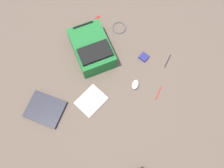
{
  "coord_description": "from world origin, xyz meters",
  "views": [
    {
      "loc": [
        -0.39,
        0.61,
        1.98
      ],
      "look_at": [
        -0.02,
        -0.01,
        0.02
      ],
      "focal_mm": 37.57,
      "sensor_mm": 36.0,
      "label": 1
    }
  ],
  "objects_px": {
    "pen_black": "(168,61)",
    "pen_blue": "(159,93)",
    "laptop": "(45,109)",
    "earbud_pouch": "(144,57)",
    "backpack": "(92,49)",
    "computer_mouse": "(135,85)",
    "usb_stick": "(98,17)",
    "cable_coil": "(119,28)",
    "book_comic": "(91,101)"
  },
  "relations": [
    {
      "from": "computer_mouse",
      "to": "earbud_pouch",
      "type": "xyz_separation_m",
      "value": [
        0.06,
        -0.29,
        -0.01
      ]
    },
    {
      "from": "pen_black",
      "to": "earbud_pouch",
      "type": "xyz_separation_m",
      "value": [
        0.21,
        0.08,
        0.01
      ]
    },
    {
      "from": "pen_blue",
      "to": "cable_coil",
      "type": "bearing_deg",
      "value": -32.23
    },
    {
      "from": "backpack",
      "to": "earbud_pouch",
      "type": "xyz_separation_m",
      "value": [
        -0.44,
        -0.21,
        -0.08
      ]
    },
    {
      "from": "pen_blue",
      "to": "computer_mouse",
      "type": "bearing_deg",
      "value": 11.49
    },
    {
      "from": "earbud_pouch",
      "to": "usb_stick",
      "type": "height_order",
      "value": "earbud_pouch"
    },
    {
      "from": "laptop",
      "to": "pen_black",
      "type": "relative_size",
      "value": 2.4
    },
    {
      "from": "book_comic",
      "to": "pen_black",
      "type": "distance_m",
      "value": 0.8
    },
    {
      "from": "backpack",
      "to": "computer_mouse",
      "type": "distance_m",
      "value": 0.51
    },
    {
      "from": "laptop",
      "to": "pen_black",
      "type": "xyz_separation_m",
      "value": [
        -0.7,
        -0.96,
        -0.01
      ]
    },
    {
      "from": "laptop",
      "to": "earbud_pouch",
      "type": "distance_m",
      "value": 1.01
    },
    {
      "from": "laptop",
      "to": "usb_stick",
      "type": "relative_size",
      "value": 5.9
    },
    {
      "from": "cable_coil",
      "to": "usb_stick",
      "type": "distance_m",
      "value": 0.25
    },
    {
      "from": "pen_blue",
      "to": "earbud_pouch",
      "type": "relative_size",
      "value": 1.75
    },
    {
      "from": "laptop",
      "to": "earbud_pouch",
      "type": "bearing_deg",
      "value": -119.3
    },
    {
      "from": "pen_blue",
      "to": "earbud_pouch",
      "type": "bearing_deg",
      "value": -41.03
    },
    {
      "from": "pen_black",
      "to": "pen_blue",
      "type": "xyz_separation_m",
      "value": [
        -0.07,
        0.32,
        -0.0
      ]
    },
    {
      "from": "earbud_pouch",
      "to": "usb_stick",
      "type": "relative_size",
      "value": 1.28
    },
    {
      "from": "computer_mouse",
      "to": "usb_stick",
      "type": "height_order",
      "value": "computer_mouse"
    },
    {
      "from": "laptop",
      "to": "book_comic",
      "type": "bearing_deg",
      "value": -137.84
    },
    {
      "from": "cable_coil",
      "to": "pen_black",
      "type": "bearing_deg",
      "value": 171.93
    },
    {
      "from": "cable_coil",
      "to": "pen_blue",
      "type": "xyz_separation_m",
      "value": [
        -0.64,
        0.4,
        -0.0
      ]
    },
    {
      "from": "usb_stick",
      "to": "earbud_pouch",
      "type": "bearing_deg",
      "value": 165.7
    },
    {
      "from": "book_comic",
      "to": "usb_stick",
      "type": "height_order",
      "value": "book_comic"
    },
    {
      "from": "laptop",
      "to": "pen_black",
      "type": "height_order",
      "value": "laptop"
    },
    {
      "from": "backpack",
      "to": "laptop",
      "type": "bearing_deg",
      "value": 85.32
    },
    {
      "from": "usb_stick",
      "to": "pen_blue",
      "type": "bearing_deg",
      "value": 155.87
    },
    {
      "from": "pen_black",
      "to": "usb_stick",
      "type": "bearing_deg",
      "value": -5.21
    },
    {
      "from": "laptop",
      "to": "usb_stick",
      "type": "xyz_separation_m",
      "value": [
        0.12,
        -1.03,
        -0.01
      ]
    },
    {
      "from": "computer_mouse",
      "to": "pen_blue",
      "type": "bearing_deg",
      "value": 179.25
    },
    {
      "from": "laptop",
      "to": "pen_blue",
      "type": "relative_size",
      "value": 2.63
    },
    {
      "from": "book_comic",
      "to": "pen_black",
      "type": "xyz_separation_m",
      "value": [
        -0.41,
        -0.69,
        -0.0
      ]
    },
    {
      "from": "book_comic",
      "to": "backpack",
      "type": "bearing_deg",
      "value": -59.12
    },
    {
      "from": "usb_stick",
      "to": "backpack",
      "type": "bearing_deg",
      "value": 115.37
    },
    {
      "from": "cable_coil",
      "to": "earbud_pouch",
      "type": "distance_m",
      "value": 0.4
    },
    {
      "from": "cable_coil",
      "to": "usb_stick",
      "type": "bearing_deg",
      "value": 1.49
    },
    {
      "from": "earbud_pouch",
      "to": "backpack",
      "type": "bearing_deg",
      "value": 25.31
    },
    {
      "from": "computer_mouse",
      "to": "pen_black",
      "type": "height_order",
      "value": "computer_mouse"
    },
    {
      "from": "backpack",
      "to": "book_comic",
      "type": "distance_m",
      "value": 0.48
    },
    {
      "from": "laptop",
      "to": "cable_coil",
      "type": "xyz_separation_m",
      "value": [
        -0.13,
        -1.04,
        -0.01
      ]
    },
    {
      "from": "computer_mouse",
      "to": "cable_coil",
      "type": "height_order",
      "value": "computer_mouse"
    },
    {
      "from": "cable_coil",
      "to": "pen_blue",
      "type": "distance_m",
      "value": 0.76
    },
    {
      "from": "computer_mouse",
      "to": "usb_stick",
      "type": "xyz_separation_m",
      "value": [
        0.67,
        -0.44,
        -0.02
      ]
    },
    {
      "from": "pen_black",
      "to": "laptop",
      "type": "bearing_deg",
      "value": 53.78
    },
    {
      "from": "computer_mouse",
      "to": "earbud_pouch",
      "type": "height_order",
      "value": "computer_mouse"
    },
    {
      "from": "book_comic",
      "to": "cable_coil",
      "type": "bearing_deg",
      "value": -77.87
    },
    {
      "from": "book_comic",
      "to": "pen_blue",
      "type": "height_order",
      "value": "book_comic"
    },
    {
      "from": "book_comic",
      "to": "earbud_pouch",
      "type": "bearing_deg",
      "value": -107.89
    },
    {
      "from": "backpack",
      "to": "pen_black",
      "type": "bearing_deg",
      "value": -156.02
    },
    {
      "from": "pen_blue",
      "to": "backpack",
      "type": "bearing_deg",
      "value": -2.84
    }
  ]
}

